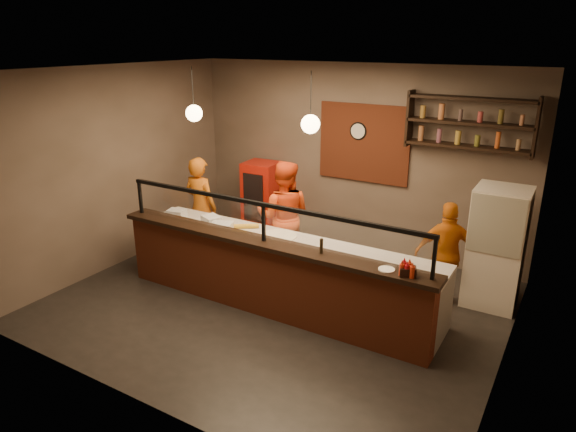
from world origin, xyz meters
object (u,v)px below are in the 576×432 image
Objects in this scene: fridge at (496,248)px; cook_mid at (284,217)px; cook_left at (201,207)px; cook_right at (447,254)px; condiment_caddy at (408,271)px; pepper_mill at (321,246)px; wall_clock at (358,131)px; red_cooler at (262,199)px; pizza_dough at (278,236)px.

cook_mid is at bearing -171.19° from fridge.
cook_left is 4.09m from cook_right.
pepper_mill reaches higher than condiment_caddy.
cook_right is (1.92, -1.23, -1.35)m from wall_clock.
cook_mid is at bearing 150.65° from condiment_caddy.
cook_mid is 1.06× the size of fridge.
wall_clock is at bearing 5.99° from red_cooler.
fridge is at bearing 167.15° from cook_mid.
wall_clock is at bearing 105.00° from pepper_mill.
pepper_mill is (2.49, -2.43, 0.45)m from red_cooler.
cook_left is at bearing 163.29° from condiment_caddy.
wall_clock is at bearing -54.22° from cook_right.
cook_right is (4.07, 0.37, -0.11)m from cook_left.
pepper_mill is at bearing 176.84° from condiment_caddy.
fridge is at bearing 46.10° from pepper_mill.
cook_left is 2.00m from pizza_dough.
pepper_mill is at bearing -29.99° from pizza_dough.
cook_mid is (1.54, 0.18, 0.04)m from cook_left.
wall_clock is 2.27m from red_cooler.
cook_mid reaches higher than cook_left.
condiment_caddy reaches higher than pizza_dough.
red_cooler is (0.39, 1.29, -0.15)m from cook_left.
cook_right is 1.97m from pepper_mill.
cook_mid is 0.85m from pizza_dough.
fridge is at bearing 71.17° from condiment_caddy.
wall_clock is 1.57× the size of pepper_mill.
cook_left reaches higher than fridge.
cook_left is 4.70m from fridge.
cook_right is 0.88× the size of fridge.
cook_mid is 1.27× the size of red_cooler.
pizza_dough is (-2.16, -0.95, 0.16)m from cook_right.
wall_clock is 0.20× the size of cook_right.
pepper_mill is (-1.19, -1.51, 0.41)m from cook_right.
cook_mid is 1.61m from red_cooler.
pizza_dough is at bearing 164.19° from cook_left.
fridge is (0.58, 0.32, 0.10)m from cook_right.
cook_right is at bearing -32.54° from wall_clock.
wall_clock is at bearing 123.49° from condiment_caddy.
cook_right is at bearing 87.54° from condiment_caddy.
pepper_mill is (0.97, -0.56, 0.25)m from pizza_dough.
pepper_mill is at bearing -134.46° from fridge.
fridge is at bearing -170.45° from cook_left.
cook_right is 7.79× the size of pepper_mill.
cook_right is 2.36m from pizza_dough.
cook_mid is 9.93× the size of condiment_caddy.
cook_left is at bearing -16.44° from cook_right.
cook_left is 3.21× the size of pizza_dough.
pizza_dough is at bearing 163.42° from condiment_caddy.
wall_clock is 2.94m from fridge.
fridge is (3.11, 0.51, -0.05)m from cook_mid.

